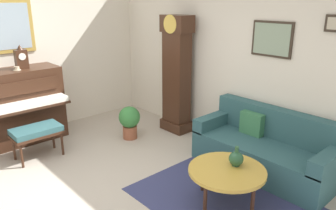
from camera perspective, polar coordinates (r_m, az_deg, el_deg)
ground_plane at (r=4.28m, az=-11.43°, el=-15.32°), size 6.40×6.00×0.10m
wall_left at (r=6.06m, az=-25.38°, el=8.11°), size 0.13×4.90×2.80m
wall_back at (r=5.27m, az=10.63°, el=8.19°), size 5.30×0.13×2.80m
area_rug at (r=4.08m, az=9.94°, el=-16.19°), size 2.10×1.50×0.01m
piano at (r=5.83m, az=-24.94°, el=-0.27°), size 0.87×1.44×1.21m
piano_bench at (r=5.21m, az=-21.87°, el=-4.39°), size 0.42×0.70×0.48m
grandfather_clock at (r=5.70m, az=1.49°, el=4.73°), size 0.52×0.34×2.03m
couch at (r=4.73m, az=16.53°, el=-7.33°), size 1.90×0.80×0.84m
coffee_table at (r=3.85m, az=10.21°, el=-11.31°), size 0.88×0.88×0.44m
mantel_clock at (r=5.71m, az=-24.13°, el=7.48°), size 0.13×0.18×0.38m
teacup at (r=5.64m, az=-24.77°, el=5.74°), size 0.12×0.12×0.06m
green_jug at (r=3.89m, az=11.75°, el=-9.10°), size 0.17×0.17×0.24m
potted_plant at (r=5.56m, az=-6.70°, el=-2.66°), size 0.36×0.36×0.56m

